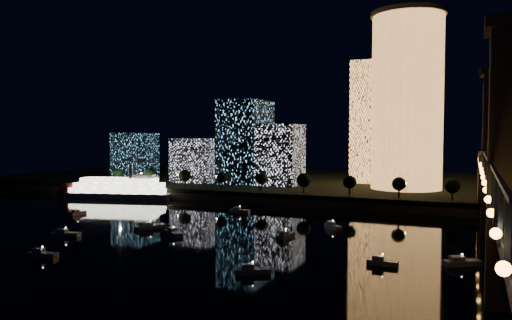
{
  "coord_description": "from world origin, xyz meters",
  "views": [
    {
      "loc": [
        57.21,
        -117.31,
        30.09
      ],
      "look_at": [
        -18.18,
        55.0,
        20.63
      ],
      "focal_mm": 35.0,
      "sensor_mm": 36.0,
      "label": 1
    }
  ],
  "objects_px": {
    "tower_rectangular": "(372,122)",
    "tower_cylindrical": "(407,101)",
    "riverboat": "(115,189)",
    "truss_bridge": "(512,199)"
  },
  "relations": [
    {
      "from": "truss_bridge",
      "to": "riverboat",
      "type": "relative_size",
      "value": 4.77
    },
    {
      "from": "tower_rectangular",
      "to": "riverboat",
      "type": "xyz_separation_m",
      "value": [
        -107.92,
        -75.73,
        -32.55
      ]
    },
    {
      "from": "truss_bridge",
      "to": "riverboat",
      "type": "distance_m",
      "value": 179.66
    },
    {
      "from": "truss_bridge",
      "to": "tower_rectangular",
      "type": "bearing_deg",
      "value": 111.49
    },
    {
      "from": "truss_bridge",
      "to": "riverboat",
      "type": "xyz_separation_m",
      "value": [
        -165.16,
        69.68,
        -12.01
      ]
    },
    {
      "from": "truss_bridge",
      "to": "riverboat",
      "type": "bearing_deg",
      "value": 157.13
    },
    {
      "from": "tower_rectangular",
      "to": "tower_cylindrical",
      "type": "bearing_deg",
      "value": -51.31
    },
    {
      "from": "truss_bridge",
      "to": "riverboat",
      "type": "height_order",
      "value": "truss_bridge"
    },
    {
      "from": "tower_cylindrical",
      "to": "tower_rectangular",
      "type": "relative_size",
      "value": 1.28
    },
    {
      "from": "tower_rectangular",
      "to": "riverboat",
      "type": "bearing_deg",
      "value": -144.94
    }
  ]
}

